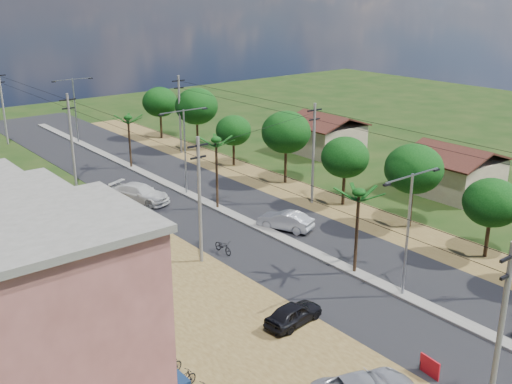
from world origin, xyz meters
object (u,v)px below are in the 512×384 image
car_white_far (140,194)px  car_parked_dark (294,314)px  car_silver_mid (285,221)px  roadside_sign (430,367)px

car_white_far → car_parked_dark: 24.08m
car_silver_mid → roadside_sign: car_silver_mid is taller
car_silver_mid → roadside_sign: 20.03m
car_silver_mid → car_white_far: 14.22m
car_silver_mid → car_parked_dark: car_silver_mid is taller
car_silver_mid → roadside_sign: (-7.00, -18.76, -0.23)m
car_silver_mid → car_parked_dark: (-9.00, -10.96, -0.09)m
car_parked_dark → car_white_far: bearing=-14.0°
roadside_sign → car_parked_dark: bearing=111.2°
car_silver_mid → roadside_sign: bearing=47.7°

